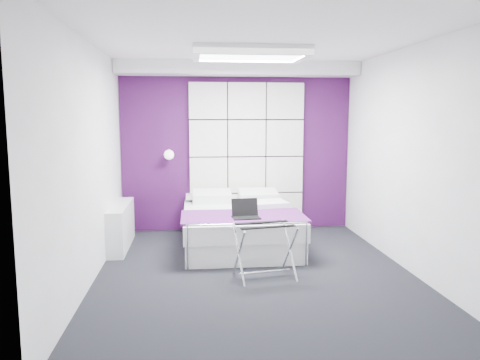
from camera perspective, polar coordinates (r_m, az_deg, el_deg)
The scene contains 15 objects.
floor at distance 5.46m, azimuth 1.90°, elevation -11.41°, with size 4.40×4.40×0.00m, color black.
ceiling at distance 5.22m, azimuth 2.03°, elevation 16.63°, with size 4.40×4.40×0.00m, color white.
wall_back at distance 7.36m, azimuth -0.40°, elevation 3.91°, with size 3.60×3.60×0.00m, color silver.
wall_left at distance 5.25m, azimuth -17.90°, elevation 1.98°, with size 4.40×4.40×0.00m, color silver.
wall_right at distance 5.72m, azimuth 20.15°, elevation 2.33°, with size 4.40×4.40×0.00m, color silver.
accent_wall at distance 7.35m, azimuth -0.39°, elevation 3.90°, with size 3.58×0.02×2.58m, color #3A0E3D.
soffit at distance 7.13m, azimuth -0.21°, elevation 13.43°, with size 3.58×0.50×0.20m, color silver.
headboard at distance 7.33m, azimuth 0.82°, elevation 2.87°, with size 1.80×0.08×2.30m, color silver, non-canonical shape.
skylight at distance 5.81m, azimuth 1.18°, elevation 15.24°, with size 1.36×0.86×0.12m, color white, non-canonical shape.
wall_lamp at distance 7.20m, azimuth -8.64°, elevation 3.10°, with size 0.15×0.15×0.15m, color white.
radiator at distance 6.66m, azimuth -14.32°, elevation -5.46°, with size 0.22×1.20×0.60m, color silver.
bed at distance 6.51m, azimuth -0.08°, elevation -5.67°, with size 1.58×1.90×0.67m.
nightstand at distance 7.24m, azimuth -4.75°, elevation -1.98°, with size 0.47×0.36×0.05m, color silver.
luggage_rack at distance 5.28m, azimuth 3.03°, elevation -8.63°, with size 0.62×0.46×0.61m.
laptop at distance 5.87m, azimuth 0.70°, elevation -4.06°, with size 0.33×0.24×0.24m.
Camera 1 is at (-0.71, -5.11, 1.79)m, focal length 35.00 mm.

